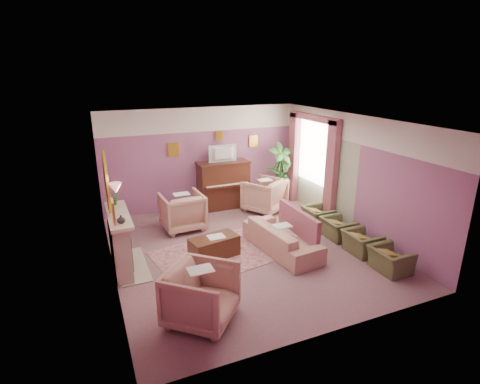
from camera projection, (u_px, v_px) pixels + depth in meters
name	position (u px, v px, depth m)	size (l,w,h in m)	color
floor	(245.00, 249.00, 8.22)	(5.50, 6.00, 0.01)	#855F63
ceiling	(246.00, 121.00, 7.35)	(5.50, 6.00, 0.01)	white
wall_back	(202.00, 158.00, 10.41)	(5.50, 0.02, 2.80)	#855787
wall_front	(333.00, 249.00, 5.16)	(5.50, 0.02, 2.80)	#855787
wall_left	(107.00, 206.00, 6.76)	(0.02, 6.00, 2.80)	#855787
wall_right	(352.00, 175.00, 8.81)	(0.02, 6.00, 2.80)	#855787
picture_rail_band	(201.00, 119.00, 10.06)	(5.50, 0.01, 0.65)	white
stripe_panel	(319.00, 174.00, 10.04)	(0.01, 3.00, 2.15)	#A8B391
fireplace_surround	(119.00, 243.00, 7.26)	(0.30, 1.40, 1.10)	#BCAA90
fireplace_inset	(125.00, 249.00, 7.35)	(0.18, 0.72, 0.68)	black
fire_ember	(128.00, 257.00, 7.42)	(0.06, 0.54, 0.10)	orange
mantel_shelf	(118.00, 215.00, 7.10)	(0.40, 1.55, 0.07)	#BCAA90
hearth	(132.00, 266.00, 7.50)	(0.55, 1.50, 0.02)	#BCAA90
mirror_frame	(106.00, 182.00, 6.83)	(0.04, 0.72, 1.20)	gold
mirror_glass	(108.00, 182.00, 6.84)	(0.01, 0.60, 1.06)	white
sconce_shade	(116.00, 188.00, 5.89)	(0.20, 0.20, 0.16)	#E29E91
piano	(223.00, 185.00, 10.55)	(1.40, 0.60, 1.30)	#441F14
piano_keyshelf	(228.00, 186.00, 10.22)	(1.30, 0.12, 0.06)	#441F14
piano_keys	(228.00, 185.00, 10.21)	(1.20, 0.08, 0.02)	beige
piano_top	(223.00, 162.00, 10.34)	(1.45, 0.65, 0.04)	#441F14
television	(224.00, 152.00, 10.21)	(0.80, 0.12, 0.48)	black
print_back_left	(174.00, 150.00, 9.98)	(0.30, 0.03, 0.38)	gold
print_back_right	(253.00, 141.00, 10.83)	(0.26, 0.03, 0.34)	gold
print_back_mid	(219.00, 136.00, 10.37)	(0.22, 0.03, 0.26)	gold
print_left_wall	(113.00, 212.00, 5.63)	(0.03, 0.28, 0.36)	gold
window_blind	(314.00, 150.00, 10.05)	(0.03, 1.40, 1.80)	beige
curtain_left	(331.00, 173.00, 9.34)	(0.16, 0.34, 2.60)	#984D5C
curtain_right	(293.00, 158.00, 10.95)	(0.16, 0.34, 2.60)	#984D5C
pelmet	(314.00, 118.00, 9.75)	(0.16, 2.20, 0.16)	#984D5C
mantel_plant	(115.00, 198.00, 7.53)	(0.16, 0.16, 0.28)	#316C2B
mantel_vase	(121.00, 219.00, 6.63)	(0.16, 0.16, 0.16)	white
area_rug	(217.00, 255.00, 7.95)	(2.50, 1.80, 0.01)	#A96C6E
coffee_table	(214.00, 247.00, 7.82)	(1.00, 0.50, 0.45)	#482615
table_paper	(216.00, 237.00, 7.76)	(0.35, 0.28, 0.01)	white
sofa	(282.00, 233.00, 8.03)	(0.68, 2.04, 0.83)	tan
sofa_throw	(298.00, 222.00, 8.12)	(0.10, 1.55, 0.57)	#984D5C
floral_armchair_left	(182.00, 209.00, 9.14)	(0.97, 0.97, 1.01)	tan
floral_armchair_right	(264.00, 194.00, 10.29)	(0.97, 0.97, 1.01)	tan
floral_armchair_front	(201.00, 292.00, 5.73)	(0.97, 0.97, 1.01)	tan
olive_chair_a	(390.00, 256.00, 7.24)	(0.51, 0.73, 0.63)	#585E36
olive_chair_b	(362.00, 239.00, 7.96)	(0.51, 0.73, 0.63)	#585E36
olive_chair_c	(338.00, 225.00, 8.67)	(0.51, 0.73, 0.63)	#585E36
olive_chair_d	(318.00, 213.00, 9.39)	(0.51, 0.73, 0.63)	#585E36
side_table	(279.00, 189.00, 11.18)	(0.52, 0.52, 0.70)	white
side_plant_big	(280.00, 172.00, 11.02)	(0.30, 0.30, 0.34)	#316C2B
side_plant_small	(285.00, 174.00, 10.98)	(0.16, 0.16, 0.28)	#316C2B
palm_pot	(280.00, 196.00, 11.13)	(0.34, 0.34, 0.34)	#B17E56
palm_plant	(281.00, 167.00, 10.85)	(0.76, 0.76, 1.44)	#316C2B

